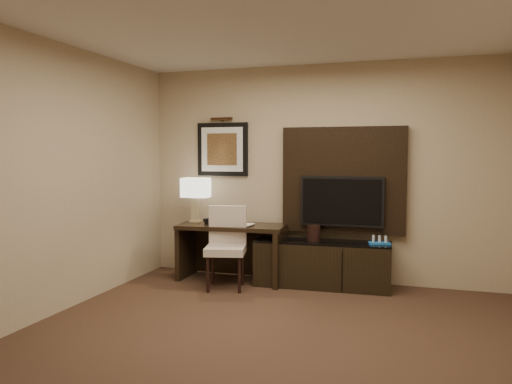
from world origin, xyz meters
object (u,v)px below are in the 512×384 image
at_px(desk, 232,253).
at_px(ice_bucket, 314,233).
at_px(tv, 342,201).
at_px(table_lamp, 196,200).
at_px(desk_phone, 215,220).
at_px(desk_chair, 226,249).
at_px(minibar_tray, 379,240).
at_px(credenza, 322,264).

height_order(desk, ice_bucket, ice_bucket).
height_order(tv, table_lamp, tv).
bearing_deg(desk_phone, desk, 26.69).
distance_m(table_lamp, desk_phone, 0.42).
bearing_deg(desk_chair, desk_phone, 114.45).
bearing_deg(desk_phone, desk_chair, -34.74).
xyz_separation_m(tv, minibar_tray, (0.46, -0.17, -0.42)).
xyz_separation_m(table_lamp, minibar_tray, (2.33, -0.02, -0.40)).
height_order(credenza, desk_chair, desk_chair).
height_order(tv, desk_phone, tv).
xyz_separation_m(desk_chair, table_lamp, (-0.60, 0.47, 0.52)).
height_order(table_lamp, ice_bucket, table_lamp).
bearing_deg(credenza, tv, 40.94).
relative_size(desk_chair, ice_bucket, 5.18).
xyz_separation_m(credenza, minibar_tray, (0.66, 0.02, 0.32)).
height_order(desk, table_lamp, table_lamp).
distance_m(credenza, minibar_tray, 0.73).
distance_m(credenza, ice_bucket, 0.38).
bearing_deg(ice_bucket, credenza, -8.36).
distance_m(desk_chair, minibar_tray, 1.79).
relative_size(desk, tv, 1.33).
bearing_deg(tv, desk_phone, -169.91).
relative_size(desk, table_lamp, 2.35).
bearing_deg(desk_phone, ice_bucket, 22.03).
height_order(credenza, table_lamp, table_lamp).
bearing_deg(tv, ice_bucket, -150.65).
distance_m(table_lamp, ice_bucket, 1.59).
bearing_deg(desk, desk_phone, -174.88).
xyz_separation_m(credenza, desk_phone, (-1.34, -0.08, 0.49)).
relative_size(table_lamp, minibar_tray, 2.35).
bearing_deg(desk, ice_bucket, -0.50).
relative_size(credenza, minibar_tray, 6.68).
bearing_deg(credenza, table_lamp, 175.89).
bearing_deg(credenza, desk_phone, -179.07).
relative_size(desk_phone, ice_bucket, 1.13).
height_order(desk, minibar_tray, desk).
distance_m(desk, desk_chair, 0.40).
distance_m(credenza, table_lamp, 1.81).
height_order(desk, desk_phone, desk_phone).
distance_m(desk_chair, desk_phone, 0.53).
bearing_deg(table_lamp, credenza, -1.46).
height_order(desk, tv, tv).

